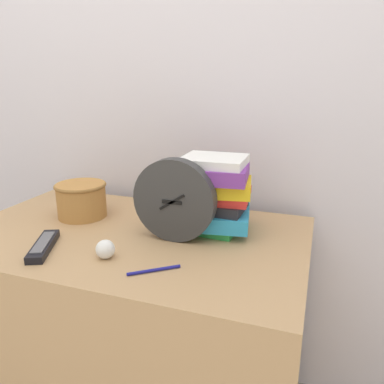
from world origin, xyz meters
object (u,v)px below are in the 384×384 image
at_px(desk_clock, 174,200).
at_px(crumpled_paper_ball, 105,249).
at_px(book_stack, 211,194).
at_px(pen, 154,270).
at_px(basket, 81,199).
at_px(tv_remote, 43,246).

relative_size(desk_clock, crumpled_paper_ball, 4.83).
relative_size(book_stack, pen, 2.50).
distance_m(desk_clock, basket, 0.38).
distance_m(book_stack, tv_remote, 0.49).
bearing_deg(desk_clock, book_stack, 55.50).
bearing_deg(pen, basket, 145.26).
xyz_separation_m(basket, crumpled_paper_ball, (0.24, -0.24, -0.04)).
bearing_deg(desk_clock, crumpled_paper_ball, -127.14).
bearing_deg(basket, book_stack, 3.93).
relative_size(tv_remote, crumpled_paper_ball, 3.73).
height_order(desk_clock, pen, desk_clock).
distance_m(basket, tv_remote, 0.26).
xyz_separation_m(basket, pen, (0.39, -0.27, -0.06)).
bearing_deg(pen, book_stack, 80.19).
height_order(tv_remote, crumpled_paper_ball, crumpled_paper_ball).
height_order(book_stack, basket, book_stack).
xyz_separation_m(desk_clock, crumpled_paper_ball, (-0.13, -0.17, -0.09)).
bearing_deg(tv_remote, book_stack, 36.39).
distance_m(desk_clock, crumpled_paper_ball, 0.23).
distance_m(desk_clock, book_stack, 0.13).
bearing_deg(basket, tv_remote, -78.31).
height_order(basket, tv_remote, basket).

